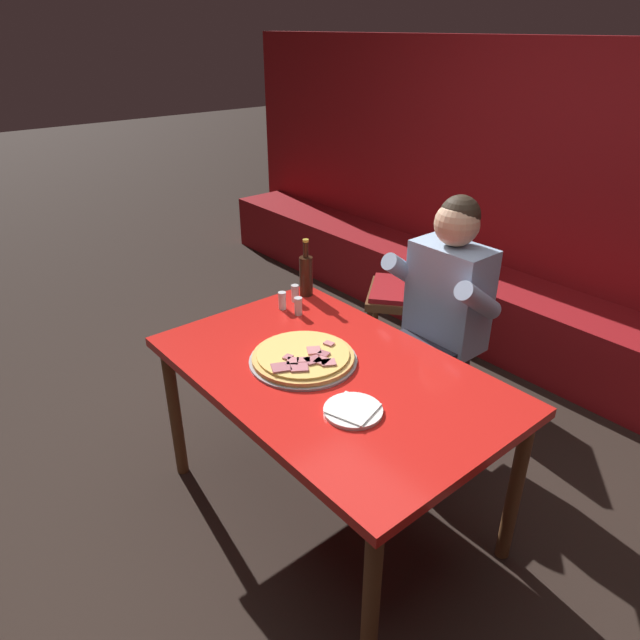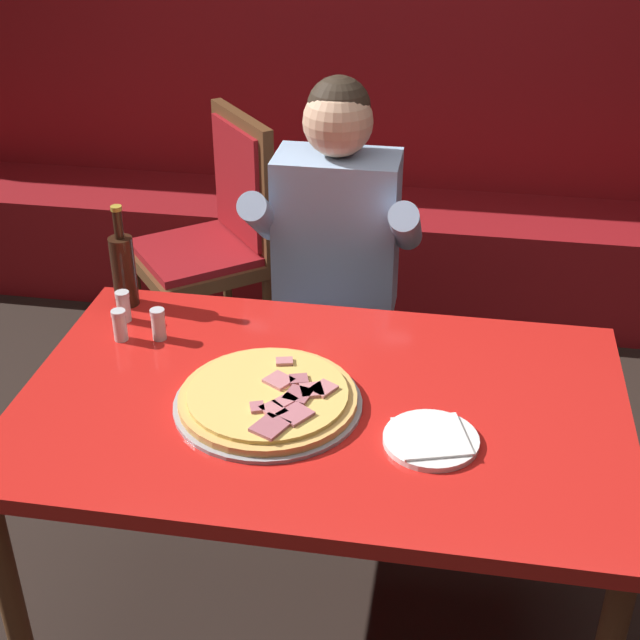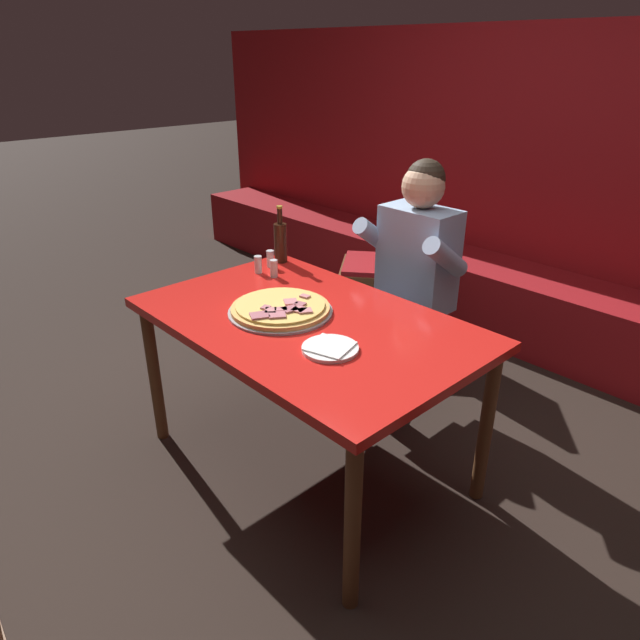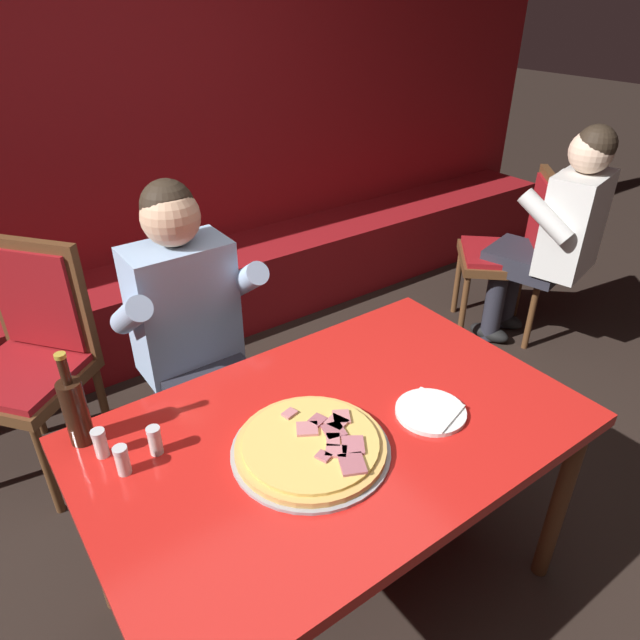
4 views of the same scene
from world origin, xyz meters
TOP-DOWN VIEW (x-y plane):
  - ground_plane at (0.00, 0.00)m, footprint 24.00×24.00m
  - booth_wall_panel at (0.00, 2.18)m, footprint 6.80×0.16m
  - booth_bench at (0.00, 1.86)m, footprint 6.46×0.48m
  - main_dining_table at (0.00, 0.00)m, footprint 1.42×0.90m
  - pizza at (-0.12, -0.04)m, footprint 0.44×0.44m
  - plate_white_paper at (0.26, -0.12)m, footprint 0.21×0.21m
  - beer_bottle at (-0.61, 0.37)m, footprint 0.07×0.07m
  - shaker_oregano at (-0.58, 0.28)m, footprint 0.04×0.04m
  - shaker_black_pepper at (-0.46, 0.20)m, footprint 0.04×0.04m
  - shaker_red_pepper_flakes at (-0.56, 0.18)m, footprint 0.04×0.04m
  - diner_seated_blue_shirt at (-0.09, 0.76)m, footprint 0.53×0.53m
  - dining_chair_far_left at (-0.60, 1.23)m, footprint 0.62×0.62m

SIDE VIEW (x-z plane):
  - ground_plane at x=0.00m, z-range 0.00..0.00m
  - booth_bench at x=0.00m, z-range 0.00..0.46m
  - dining_chair_far_left at x=-0.60m, z-range 0.08..1.08m
  - main_dining_table at x=0.00m, z-range 0.30..1.04m
  - diner_seated_blue_shirt at x=-0.09m, z-range 0.07..1.34m
  - plate_white_paper at x=0.26m, z-range 0.74..0.76m
  - pizza at x=-0.12m, z-range 0.74..0.79m
  - shaker_oregano at x=-0.58m, z-range 0.74..0.83m
  - shaker_black_pepper at x=-0.46m, z-range 0.74..0.83m
  - shaker_red_pepper_flakes at x=-0.56m, z-range 0.74..0.83m
  - beer_bottle at x=-0.61m, z-range 0.71..1.00m
  - booth_wall_panel at x=0.00m, z-range 0.00..1.90m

